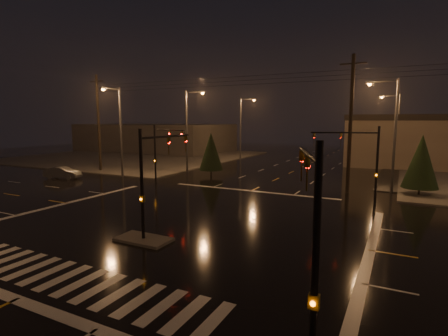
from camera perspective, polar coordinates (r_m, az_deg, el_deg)
The scene contains 21 objects.
ground at distance 22.72m, azimuth -6.44°, elevation -8.69°, with size 140.00×140.00×0.00m, color black.
sidewalk_nw at distance 64.25m, azimuth -14.07°, elevation 1.87°, with size 36.00×36.00×0.12m, color #484641.
median_island at distance 19.65m, azimuth -13.00°, elevation -11.27°, with size 3.00×1.60×0.15m, color #484641.
crosswalk at distance 16.45m, azimuth -24.69°, elevation -15.93°, with size 15.00×2.60×0.01m, color beige.
stop_bar_near at distance 15.43m, azimuth -30.80°, elevation -17.95°, with size 16.00×0.50×0.01m, color beige.
stop_bar_far at distance 32.19m, azimuth 4.43°, elevation -3.74°, with size 16.00×0.50×0.01m, color beige.
commercial_block at distance 76.46m, azimuth -11.06°, elevation 4.93°, with size 30.00×18.00×5.60m, color #3A3633.
signal_mast_median at distance 19.49m, azimuth -11.58°, elevation -0.25°, with size 0.25×4.59×6.00m.
signal_mast_ne at distance 28.51m, azimuth 21.73°, elevation 1.94°, with size 4.84×1.86×6.00m.
signal_mast_nw at distance 35.66m, azimuth -10.31°, elevation 3.43°, with size 4.84×1.86×6.00m.
signal_mast_se at distance 9.01m, azimuth 14.12°, elevation -10.00°, with size 1.55×3.87×6.00m.
streetlight_1 at distance 42.98m, azimuth -5.79°, elevation 6.92°, with size 2.77×0.32×10.00m.
streetlight_2 at distance 57.09m, azimuth 3.00°, elevation 7.15°, with size 2.77×0.32×10.00m.
streetlight_3 at distance 34.15m, azimuth 25.67°, elevation 5.98°, with size 2.77×0.32×10.00m.
streetlight_4 at distance 54.15m, azimuth 26.25°, elevation 6.33°, with size 2.77×0.32×10.00m.
streetlight_5 at distance 40.60m, azimuth -16.85°, elevation 6.58°, with size 0.32×2.77×10.00m.
utility_pole_0 at distance 46.84m, azimuth -19.81°, elevation 6.97°, with size 2.20×0.32×12.00m.
utility_pole_1 at distance 32.40m, azimuth 19.94°, elevation 6.81°, with size 2.20×0.32×12.00m.
conifer_0 at distance 33.95m, azimuth 29.51°, elevation 0.95°, with size 2.92×2.92×5.27m.
conifer_3 at distance 40.41m, azimuth -2.13°, elevation 2.75°, with size 2.79×2.79×5.06m.
car_crossing at distance 42.76m, azimuth -24.86°, elevation -0.69°, with size 1.40×4.01×1.32m, color #515558.
Camera 1 is at (12.08, -18.14, 6.42)m, focal length 28.00 mm.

